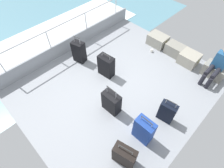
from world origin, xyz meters
TOP-DOWN VIEW (x-y plane):
  - ground_plane at (0.00, 0.00)m, footprint 4.40×5.20m
  - gunwale_port at (-2.17, 0.00)m, footprint 0.06×5.20m
  - railing_port at (-2.17, 0.00)m, footprint 0.04×4.20m
  - sea_wake at (-3.60, 0.00)m, footprint 12.00×12.00m
  - cargo_crate_0 at (-0.30, 2.18)m, footprint 0.65×0.46m
  - cargo_crate_1 at (0.37, 2.18)m, footprint 0.60×0.40m
  - cargo_crate_2 at (0.91, 2.11)m, footprint 0.58×0.49m
  - cargo_crate_3 at (1.68, 2.16)m, footprint 0.64×0.39m
  - passenger_seated at (1.68, 1.98)m, footprint 0.34×0.66m
  - suitcase_0 at (1.41, -0.74)m, footprint 0.42×0.25m
  - suitcase_1 at (-1.54, -0.15)m, footprint 0.41×0.33m
  - suitcase_2 at (1.50, 0.01)m, footprint 0.40×0.25m
  - suitcase_3 at (-0.54, 0.02)m, footprint 0.47×0.30m
  - suitcase_4 at (1.46, -1.40)m, footprint 0.50×0.34m
  - suitcase_5 at (0.41, -0.72)m, footprint 0.46×0.26m
  - paper_cup at (-0.19, 1.75)m, footprint 0.08×0.08m

SIDE VIEW (x-z plane):
  - sea_wake at x=-3.60m, z-range -0.35..-0.33m
  - ground_plane at x=0.00m, z-range -0.06..0.00m
  - paper_cup at x=-0.19m, z-range 0.00..0.10m
  - cargo_crate_1 at x=0.37m, z-range 0.00..0.36m
  - cargo_crate_0 at x=-0.30m, z-range 0.00..0.36m
  - cargo_crate_2 at x=0.91m, z-range 0.00..0.36m
  - cargo_crate_3 at x=1.68m, z-range 0.00..0.37m
  - gunwale_port at x=-2.17m, z-range 0.00..0.45m
  - suitcase_4 at x=1.46m, z-range -0.06..0.62m
  - suitcase_2 at x=1.50m, z-range -0.07..0.66m
  - suitcase_5 at x=0.41m, z-range -0.11..0.72m
  - suitcase_3 at x=-0.54m, z-range -0.05..0.70m
  - suitcase_1 at x=-1.54m, z-range -0.09..0.77m
  - suitcase_0 at x=1.41m, z-range -0.06..0.74m
  - passenger_seated at x=1.68m, z-range 0.02..1.10m
  - railing_port at x=-2.17m, z-range 0.27..1.29m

